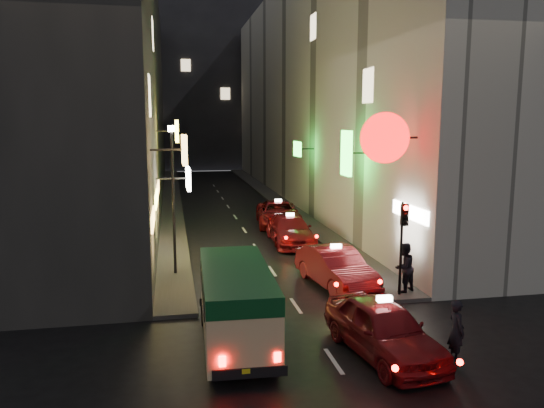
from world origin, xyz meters
TOP-DOWN VIEW (x-y plane):
  - building_left at (-8.00, 33.99)m, footprint 7.64×52.00m
  - building_right at (8.00, 33.99)m, footprint 8.26×52.00m
  - building_far at (0.00, 66.00)m, footprint 30.00×10.00m
  - sidewalk_left at (-4.25, 34.00)m, footprint 1.50×52.00m
  - sidewalk_right at (4.25, 34.00)m, footprint 1.50×52.00m
  - minibus at (-2.51, 5.55)m, footprint 2.10×5.54m
  - taxi_near at (1.48, 4.11)m, footprint 3.20×6.06m
  - taxi_second at (2.08, 10.41)m, footprint 3.21×6.01m
  - taxi_third at (1.95, 18.03)m, footprint 2.42×5.57m
  - taxi_far at (2.28, 22.83)m, footprint 2.91×5.86m
  - pedestrian_crossing at (3.30, 3.39)m, footprint 0.45×0.67m
  - pedestrian_sidewalk at (4.28, 8.87)m, footprint 0.95×0.82m
  - traffic_light at (4.00, 8.47)m, footprint 0.26×0.43m
  - lamp_post at (-4.20, 13.00)m, footprint 0.28×0.28m

SIDE VIEW (x-z plane):
  - sidewalk_left at x=-4.25m, z-range 0.00..0.15m
  - sidewalk_right at x=4.25m, z-range 0.00..0.15m
  - taxi_third at x=1.95m, z-range -0.08..1.84m
  - taxi_far at x=2.28m, z-range -0.08..1.88m
  - taxi_second at x=2.08m, z-range -0.08..1.90m
  - taxi_near at x=1.48m, z-range -0.08..1.92m
  - pedestrian_crossing at x=3.30m, z-range 0.00..1.98m
  - pedestrian_sidewalk at x=4.28m, z-range 0.15..2.29m
  - minibus at x=-2.51m, z-range 0.31..2.66m
  - traffic_light at x=4.00m, z-range 0.94..4.44m
  - lamp_post at x=-4.20m, z-range 0.61..6.84m
  - building_left at x=-8.00m, z-range 0.00..18.00m
  - building_right at x=8.00m, z-range 0.00..18.00m
  - building_far at x=0.00m, z-range 0.00..22.00m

